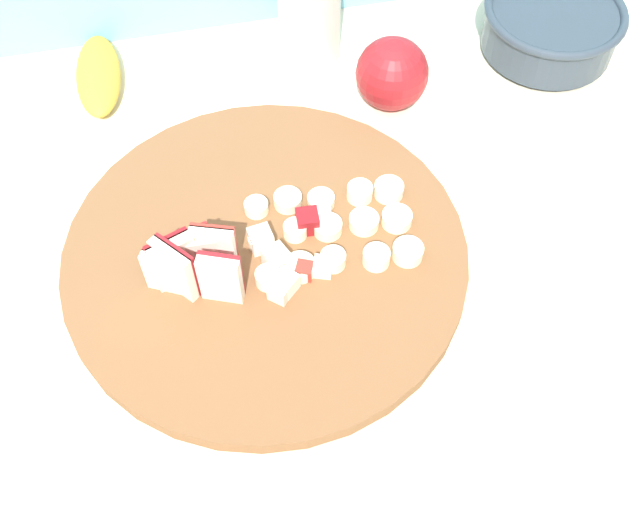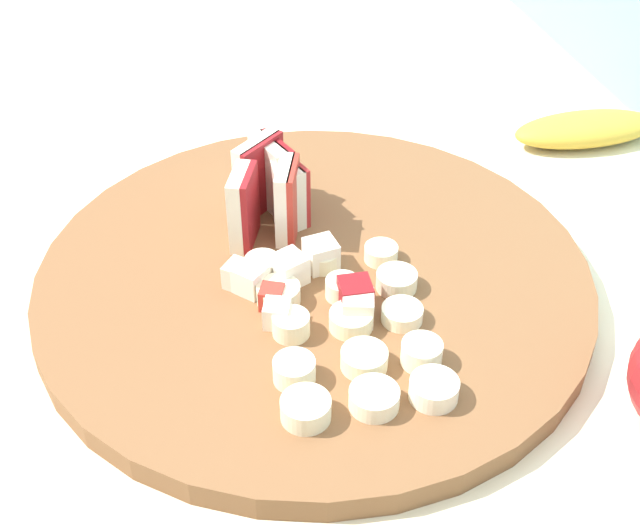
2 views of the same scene
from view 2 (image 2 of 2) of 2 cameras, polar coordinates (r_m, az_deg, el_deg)
The scene contains 5 objects.
cutting_board at distance 0.60m, azimuth -0.40°, elevation -0.93°, with size 0.39×0.39×0.02m, color brown.
apple_wedge_fan at distance 0.63m, azimuth -3.37°, elevation 5.25°, with size 0.09×0.06×0.06m.
apple_dice_pile at distance 0.57m, azimuth -1.17°, elevation -1.20°, with size 0.08×0.09×0.02m.
banana_slice_rows at distance 0.54m, azimuth 1.88°, elevation -4.25°, with size 0.16×0.12×0.02m.
banana_peel at distance 0.81m, azimuth 17.35°, elevation 8.70°, with size 0.13×0.05×0.03m, color gold.
Camera 2 is at (0.43, -0.07, 1.33)m, focal length 47.92 mm.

